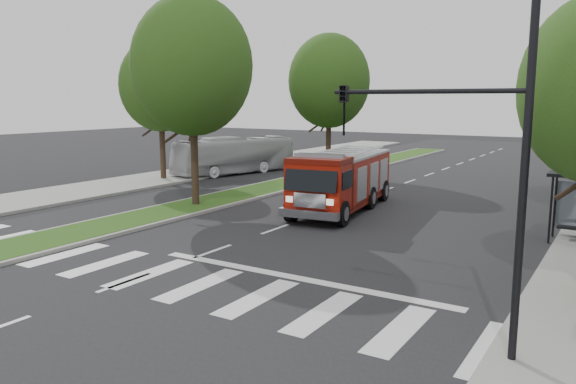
{
  "coord_description": "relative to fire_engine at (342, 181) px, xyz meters",
  "views": [
    {
      "loc": [
        12.23,
        -14.74,
        5.24
      ],
      "look_at": [
        1.25,
        2.96,
        1.8
      ],
      "focal_mm": 35.0,
      "sensor_mm": 36.0,
      "label": 1
    }
  ],
  "objects": [
    {
      "name": "city_bus",
      "position": [
        -12.52,
        8.1,
        -0.11
      ],
      "size": [
        4.76,
        9.7,
        2.64
      ],
      "primitive_type": "imported",
      "rotation": [
        0.0,
        0.0,
        -0.28
      ],
      "color": "#BCBBC0",
      "rests_on": "ground"
    },
    {
      "name": "ground",
      "position": [
        -0.52,
        -9.02,
        -1.43
      ],
      "size": [
        140.0,
        140.0,
        0.0
      ],
      "primitive_type": "plane",
      "color": "black",
      "rests_on": "ground"
    },
    {
      "name": "tree_left_mid",
      "position": [
        -14.52,
        2.98,
        4.73
      ],
      "size": [
        5.2,
        5.2,
        9.16
      ],
      "color": "black",
      "rests_on": "ground"
    },
    {
      "name": "streetlight_right_near",
      "position": [
        9.09,
        -12.52,
        3.24
      ],
      "size": [
        4.08,
        0.22,
        8.0
      ],
      "color": "black",
      "rests_on": "ground"
    },
    {
      "name": "sidewalk_left",
      "position": [
        -15.02,
        0.98,
        -1.36
      ],
      "size": [
        5.0,
        80.0,
        0.15
      ],
      "primitive_type": "cube",
      "color": "gray",
      "rests_on": "ground"
    },
    {
      "name": "tree_median_near",
      "position": [
        -6.52,
        -3.02,
        5.38
      ],
      "size": [
        5.8,
        5.8,
        10.16
      ],
      "color": "black",
      "rests_on": "ground"
    },
    {
      "name": "fire_engine",
      "position": [
        0.0,
        0.0,
        0.0
      ],
      "size": [
        3.67,
        8.87,
        2.98
      ],
      "rotation": [
        0.0,
        0.0,
        0.13
      ],
      "color": "#580C04",
      "rests_on": "ground"
    },
    {
      "name": "tree_median_far",
      "position": [
        -6.52,
        10.98,
        5.06
      ],
      "size": [
        5.6,
        5.6,
        9.72
      ],
      "color": "black",
      "rests_on": "ground"
    },
    {
      "name": "median",
      "position": [
        -6.52,
        8.98,
        -1.35
      ],
      "size": [
        3.0,
        50.0,
        0.15
      ],
      "color": "gray",
      "rests_on": "ground"
    }
  ]
}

